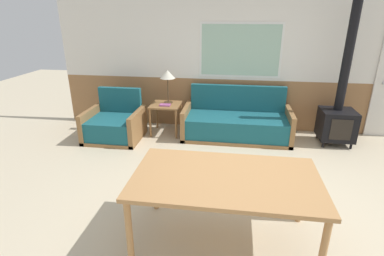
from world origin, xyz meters
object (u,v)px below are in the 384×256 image
armchair (115,125)px  wood_stove (339,111)px  couch (236,124)px  dining_table (226,183)px  side_table (166,109)px  table_lamp (168,76)px

armchair → wood_stove: bearing=-11.7°
couch → dining_table: size_ratio=1.11×
side_table → table_lamp: (0.03, 0.09, 0.61)m
table_lamp → armchair: bearing=-151.7°
armchair → side_table: size_ratio=1.68×
couch → table_lamp: (-1.28, 0.10, 0.82)m
couch → wood_stove: size_ratio=0.80×
couch → armchair: couch is taller
couch → side_table: size_ratio=3.37×
side_table → couch: bearing=-0.4°
couch → dining_table: couch is taller
dining_table → side_table: bearing=113.8°
couch → wood_stove: (1.71, -0.03, 0.33)m
table_lamp → wood_stove: (2.99, -0.13, -0.49)m
couch → armchair: (-2.18, -0.38, -0.01)m
table_lamp → dining_table: table_lamp is taller
couch → side_table: (-1.32, 0.01, 0.21)m
armchair → table_lamp: size_ratio=1.57×
armchair → wood_stove: wood_stove is taller
table_lamp → couch: bearing=-4.6°
side_table → dining_table: (1.22, -2.76, 0.20)m
couch → table_lamp: bearing=175.4°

